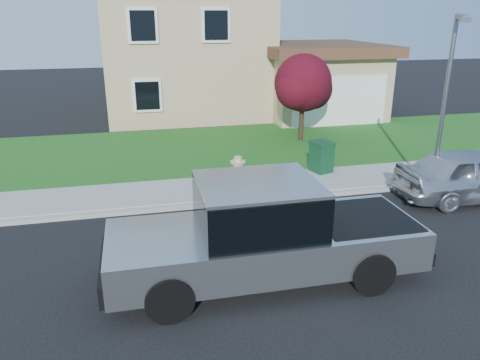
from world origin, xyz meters
name	(u,v)px	position (x,y,z in m)	size (l,w,h in m)	color
ground	(273,251)	(0.00, 0.00, 0.00)	(80.00, 80.00, 0.00)	black
curb	(277,198)	(1.00, 2.90, 0.06)	(40.00, 0.20, 0.12)	gray
sidewalk	(267,185)	(1.00, 4.00, 0.07)	(40.00, 2.00, 0.15)	gray
lawn	(236,147)	(1.00, 8.50, 0.05)	(40.00, 7.00, 0.10)	#1E4D16
house	(209,52)	(1.31, 16.38, 3.17)	(14.00, 11.30, 6.85)	tan
pickup_truck	(264,234)	(-0.53, -1.02, 0.98)	(6.39, 2.46, 2.10)	black
woman	(238,188)	(-0.35, 2.13, 0.78)	(0.63, 0.52, 1.64)	#E4A27D
sedan	(474,175)	(6.50, 1.73, 0.75)	(1.78, 4.42, 1.51)	silver
ornamental_tree	(304,86)	(3.92, 8.88, 2.35)	(2.56, 2.31, 3.52)	black
trash_bin	(321,156)	(3.05, 4.68, 0.66)	(0.80, 0.86, 1.01)	#0F381E
street_lamp	(446,100)	(5.37, 1.95, 2.91)	(0.35, 0.67, 5.10)	slate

